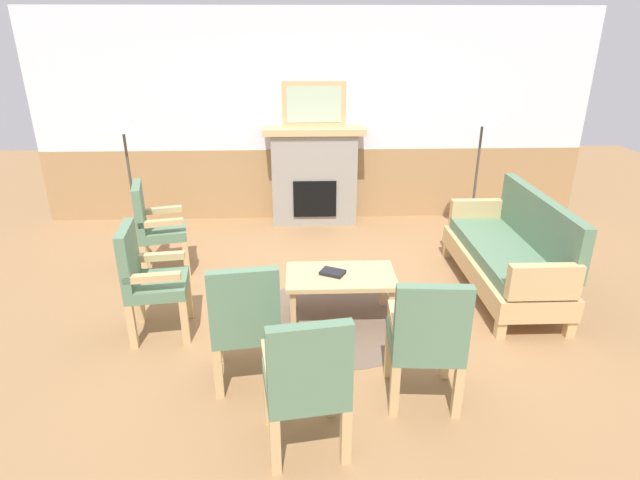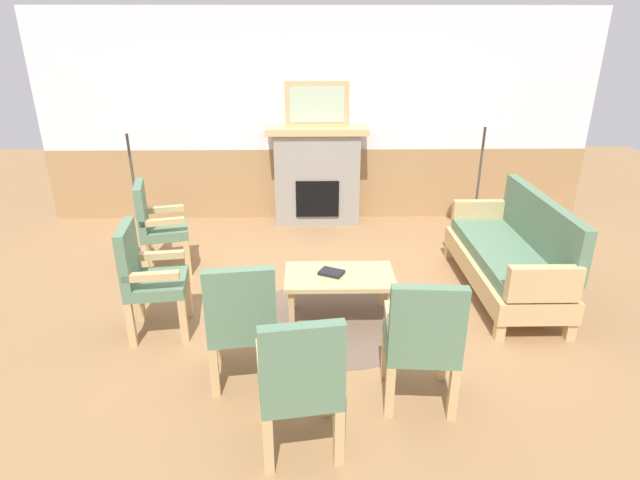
{
  "view_description": "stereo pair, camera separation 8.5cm",
  "coord_description": "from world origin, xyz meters",
  "views": [
    {
      "loc": [
        -0.17,
        -4.22,
        2.44
      ],
      "look_at": [
        0.0,
        0.35,
        0.55
      ],
      "focal_mm": 28.78,
      "sensor_mm": 36.0,
      "label": 1
    },
    {
      "loc": [
        -0.09,
        -4.22,
        2.44
      ],
      "look_at": [
        0.0,
        0.35,
        0.55
      ],
      "focal_mm": 28.78,
      "sensor_mm": 36.0,
      "label": 2
    }
  ],
  "objects": [
    {
      "name": "wall_back",
      "position": [
        0.0,
        2.6,
        1.31
      ],
      "size": [
        7.2,
        0.14,
        2.7
      ],
      "color": "white",
      "rests_on": "ground_plane"
    },
    {
      "name": "round_rug",
      "position": [
        0.16,
        -0.18,
        0.0
      ],
      "size": [
        1.57,
        1.57,
        0.01
      ],
      "primitive_type": "cylinder",
      "color": "brown",
      "rests_on": "ground_plane"
    },
    {
      "name": "couch",
      "position": [
        1.85,
        0.29,
        0.4
      ],
      "size": [
        0.7,
        1.8,
        0.98
      ],
      "color": "tan",
      "rests_on": "ground_plane"
    },
    {
      "name": "ground_plane",
      "position": [
        0.0,
        0.0,
        0.0
      ],
      "size": [
        14.0,
        14.0,
        0.0
      ],
      "primitive_type": "plane",
      "color": "#997047"
    },
    {
      "name": "armchair_near_fireplace",
      "position": [
        -1.72,
        0.87,
        0.54
      ],
      "size": [
        0.58,
        0.58,
        0.98
      ],
      "color": "tan",
      "rests_on": "ground_plane"
    },
    {
      "name": "armchair_by_window_left",
      "position": [
        -1.46,
        -0.35,
        0.54
      ],
      "size": [
        0.54,
        0.54,
        0.98
      ],
      "color": "tan",
      "rests_on": "ground_plane"
    },
    {
      "name": "coffee_table",
      "position": [
        0.16,
        -0.18,
        0.39
      ],
      "size": [
        0.96,
        0.56,
        0.44
      ],
      "color": "tan",
      "rests_on": "ground_plane"
    },
    {
      "name": "fireplace",
      "position": [
        0.0,
        2.35,
        0.65
      ],
      "size": [
        1.3,
        0.44,
        1.28
      ],
      "color": "gray",
      "rests_on": "ground_plane"
    },
    {
      "name": "floor_lamp_by_chairs",
      "position": [
        -2.06,
        1.33,
        1.45
      ],
      "size": [
        0.36,
        0.36,
        1.68
      ],
      "color": "#332D28",
      "rests_on": "ground_plane"
    },
    {
      "name": "armchair_front_left",
      "position": [
        -0.16,
        -1.75,
        0.54
      ],
      "size": [
        0.55,
        0.55,
        0.98
      ],
      "color": "tan",
      "rests_on": "ground_plane"
    },
    {
      "name": "book_on_table",
      "position": [
        0.09,
        -0.17,
        0.46
      ],
      "size": [
        0.25,
        0.22,
        0.03
      ],
      "primitive_type": "cube",
      "rotation": [
        0.0,
        0.0,
        -0.46
      ],
      "color": "black",
      "rests_on": "coffee_table"
    },
    {
      "name": "framed_picture",
      "position": [
        0.0,
        2.35,
        1.56
      ],
      "size": [
        0.8,
        0.04,
        0.56
      ],
      "color": "tan",
      "rests_on": "fireplace"
    },
    {
      "name": "armchair_corner_left",
      "position": [
        -0.58,
        -1.06,
        0.54
      ],
      "size": [
        0.54,
        0.54,
        0.98
      ],
      "color": "tan",
      "rests_on": "ground_plane"
    },
    {
      "name": "floor_lamp_by_couch",
      "position": [
        1.91,
        1.64,
        1.45
      ],
      "size": [
        0.36,
        0.36,
        1.68
      ],
      "color": "#332D28",
      "rests_on": "ground_plane"
    },
    {
      "name": "armchair_front_center",
      "position": [
        0.65,
        -1.33,
        0.54
      ],
      "size": [
        0.51,
        0.51,
        0.98
      ],
      "color": "tan",
      "rests_on": "ground_plane"
    }
  ]
}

